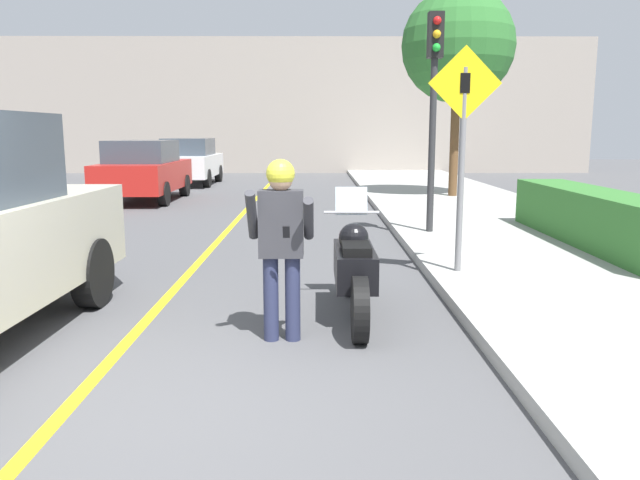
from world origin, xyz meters
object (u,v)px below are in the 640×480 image
at_px(traffic_light, 434,82).
at_px(parked_car_white, 190,161).
at_px(person_biker, 281,232).
at_px(motorcycle, 354,268).
at_px(parked_car_red, 144,170).
at_px(street_tree, 458,46).
at_px(crossing_sign, 463,138).

height_order(traffic_light, parked_car_white, traffic_light).
bearing_deg(traffic_light, person_biker, -113.10).
relative_size(motorcycle, parked_car_red, 0.56).
distance_m(parked_car_red, parked_car_white, 5.51).
bearing_deg(parked_car_red, parked_car_white, 88.24).
xyz_separation_m(traffic_light, parked_car_white, (-6.66, 11.86, -1.91)).
distance_m(motorcycle, parked_car_red, 12.23).
bearing_deg(traffic_light, street_tree, 74.35).
distance_m(motorcycle, crossing_sign, 2.45).
relative_size(traffic_light, parked_car_red, 0.90).
height_order(motorcycle, crossing_sign, crossing_sign).
xyz_separation_m(person_biker, crossing_sign, (2.14, 2.30, 0.81)).
relative_size(motorcycle, parked_car_white, 0.56).
distance_m(crossing_sign, parked_car_white, 16.43).
distance_m(motorcycle, traffic_light, 5.49).
xyz_separation_m(person_biker, traffic_light, (2.36, 5.53, 1.75)).
bearing_deg(street_tree, motorcycle, -107.18).
bearing_deg(parked_car_red, crossing_sign, -55.36).
height_order(crossing_sign, parked_car_white, crossing_sign).
bearing_deg(motorcycle, crossing_sign, 46.30).
bearing_deg(traffic_light, parked_car_white, 119.34).
xyz_separation_m(street_tree, parked_car_red, (-8.62, -0.04, -3.34)).
bearing_deg(parked_car_white, parked_car_red, -91.76).
relative_size(person_biker, crossing_sign, 0.59).
relative_size(motorcycle, street_tree, 0.42).
bearing_deg(crossing_sign, street_tree, 78.21).
bearing_deg(parked_car_white, crossing_sign, -66.86).
height_order(parked_car_red, parked_car_white, same).
xyz_separation_m(motorcycle, parked_car_red, (-5.19, 11.07, 0.35)).
distance_m(motorcycle, street_tree, 12.20).
relative_size(crossing_sign, traffic_light, 0.74).
relative_size(street_tree, parked_car_white, 1.33).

